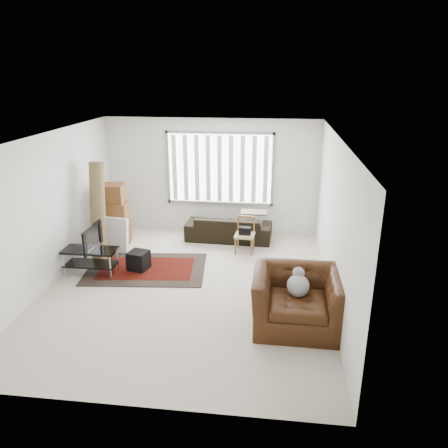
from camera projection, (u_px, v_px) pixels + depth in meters
The scene contains 11 objects.
room at pixel (193, 186), 7.80m from camera, with size 6.00×6.02×2.71m.
persian_rug at pixel (146, 269), 8.63m from camera, with size 2.44×1.75×0.02m.
tv_stand at pixel (91, 256), 8.33m from camera, with size 1.02×0.46×0.51m.
tv at pixel (88, 238), 8.20m from camera, with size 0.82×0.11×0.47m, color black.
subwoofer at pixel (139, 260), 8.55m from camera, with size 0.36×0.36×0.36m, color black.
moving_boxes at pixel (116, 217), 9.71m from camera, with size 0.60×0.56×1.37m.
white_flatpack at pixel (115, 235), 9.36m from camera, with size 0.59×0.09×0.75m, color silver.
rolled_rug at pixel (98, 211), 8.90m from camera, with size 0.30×0.30×1.99m, color brown.
sofa at pixel (229, 224), 10.03m from camera, with size 1.95×0.84×0.75m, color black.
side_chair at pixel (245, 233), 9.33m from camera, with size 0.44×0.44×0.76m.
armchair at pixel (298, 296), 6.58m from camera, with size 1.37×1.19×1.00m.
Camera 1 is at (1.51, -6.95, 3.73)m, focal length 35.00 mm.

